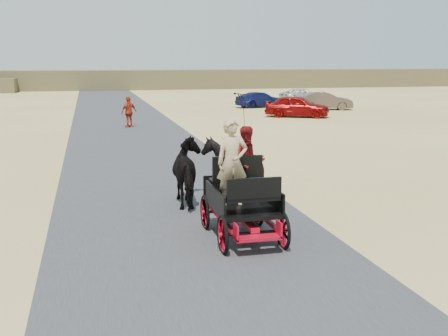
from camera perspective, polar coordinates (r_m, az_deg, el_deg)
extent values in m
plane|color=tan|center=(12.04, -3.34, -7.02)|extent=(140.00, 140.00, 0.00)
cube|color=#38383A|center=(12.04, -3.34, -7.00)|extent=(6.00, 140.00, 0.01)
cube|color=brown|center=(73.35, -12.15, 8.74)|extent=(140.00, 6.00, 2.40)
imported|color=black|center=(14.52, -3.41, -0.44)|extent=(0.91, 2.01, 1.70)
imported|color=black|center=(14.75, 0.80, -0.24)|extent=(1.37, 1.54, 1.70)
imported|color=tan|center=(11.61, 0.84, 0.58)|extent=(0.66, 0.43, 1.80)
imported|color=#660C0F|center=(12.29, 2.46, 0.61)|extent=(0.77, 0.60, 1.58)
imported|color=#A92913|center=(31.68, -9.64, 5.64)|extent=(1.07, 0.91, 1.73)
imported|color=maroon|center=(37.26, 7.44, 6.24)|extent=(4.48, 3.38, 1.42)
imported|color=brown|center=(43.19, 10.29, 6.71)|extent=(4.20, 2.41, 1.31)
imported|color=navy|center=(44.81, 3.75, 6.95)|extent=(4.40, 2.46, 1.21)
imported|color=silver|center=(50.72, 8.11, 7.31)|extent=(4.53, 2.64, 1.19)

